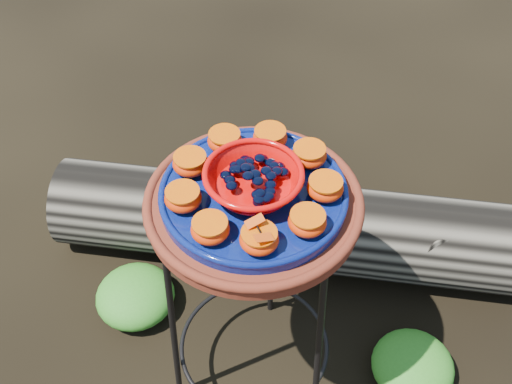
% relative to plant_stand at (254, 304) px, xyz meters
% --- Properties ---
extents(ground, '(60.00, 60.00, 0.00)m').
position_rel_plant_stand_xyz_m(ground, '(0.00, 0.00, -0.35)').
color(ground, black).
extents(plant_stand, '(0.44, 0.44, 0.70)m').
position_rel_plant_stand_xyz_m(plant_stand, '(0.00, 0.00, 0.00)').
color(plant_stand, black).
rests_on(plant_stand, ground).
extents(terracotta_saucer, '(0.45, 0.45, 0.04)m').
position_rel_plant_stand_xyz_m(terracotta_saucer, '(0.00, 0.00, 0.37)').
color(terracotta_saucer, maroon).
rests_on(terracotta_saucer, plant_stand).
extents(cobalt_plate, '(0.38, 0.38, 0.03)m').
position_rel_plant_stand_xyz_m(cobalt_plate, '(0.00, 0.00, 0.40)').
color(cobalt_plate, '#000549').
rests_on(cobalt_plate, terracotta_saucer).
extents(red_bowl, '(0.19, 0.19, 0.05)m').
position_rel_plant_stand_xyz_m(red_bowl, '(0.00, 0.00, 0.44)').
color(red_bowl, red).
rests_on(red_bowl, cobalt_plate).
extents(glass_gems, '(0.15, 0.15, 0.03)m').
position_rel_plant_stand_xyz_m(glass_gems, '(0.00, 0.00, 0.48)').
color(glass_gems, black).
rests_on(glass_gems, red_bowl).
extents(orange_half_0, '(0.07, 0.07, 0.04)m').
position_rel_plant_stand_xyz_m(orange_half_0, '(0.04, -0.14, 0.43)').
color(orange_half_0, red).
rests_on(orange_half_0, cobalt_plate).
extents(orange_half_1, '(0.07, 0.07, 0.04)m').
position_rel_plant_stand_xyz_m(orange_half_1, '(0.12, -0.08, 0.43)').
color(orange_half_1, red).
rests_on(orange_half_1, cobalt_plate).
extents(orange_half_2, '(0.07, 0.07, 0.04)m').
position_rel_plant_stand_xyz_m(orange_half_2, '(0.14, 0.02, 0.43)').
color(orange_half_2, red).
rests_on(orange_half_2, cobalt_plate).
extents(orange_half_3, '(0.07, 0.07, 0.04)m').
position_rel_plant_stand_xyz_m(orange_half_3, '(0.10, 0.11, 0.43)').
color(orange_half_3, red).
rests_on(orange_half_3, cobalt_plate).
extents(orange_half_4, '(0.07, 0.07, 0.04)m').
position_rel_plant_stand_xyz_m(orange_half_4, '(0.00, 0.14, 0.43)').
color(orange_half_4, red).
rests_on(orange_half_4, cobalt_plate).
extents(orange_half_5, '(0.07, 0.07, 0.04)m').
position_rel_plant_stand_xyz_m(orange_half_5, '(-0.09, 0.11, 0.43)').
color(orange_half_5, red).
rests_on(orange_half_5, cobalt_plate).
extents(orange_half_6, '(0.07, 0.07, 0.04)m').
position_rel_plant_stand_xyz_m(orange_half_6, '(-0.14, 0.03, 0.43)').
color(orange_half_6, red).
rests_on(orange_half_6, cobalt_plate).
extents(orange_half_7, '(0.07, 0.07, 0.04)m').
position_rel_plant_stand_xyz_m(orange_half_7, '(-0.13, -0.07, 0.43)').
color(orange_half_7, red).
rests_on(orange_half_7, cobalt_plate).
extents(orange_half_8, '(0.07, 0.07, 0.04)m').
position_rel_plant_stand_xyz_m(orange_half_8, '(-0.05, -0.13, 0.43)').
color(orange_half_8, red).
rests_on(orange_half_8, cobalt_plate).
extents(butterfly, '(0.09, 0.08, 0.01)m').
position_rel_plant_stand_xyz_m(butterfly, '(0.04, -0.14, 0.46)').
color(butterfly, '#D6450B').
rests_on(butterfly, orange_half_0).
extents(driftwood_log, '(1.54, 0.52, 0.28)m').
position_rel_plant_stand_xyz_m(driftwood_log, '(0.01, 0.45, -0.21)').
color(driftwood_log, black).
rests_on(driftwood_log, ground).
extents(foliage_left, '(0.24, 0.24, 0.12)m').
position_rel_plant_stand_xyz_m(foliage_left, '(-0.41, 0.13, -0.29)').
color(foliage_left, '#2C711C').
rests_on(foliage_left, ground).
extents(foliage_right, '(0.23, 0.23, 0.12)m').
position_rel_plant_stand_xyz_m(foliage_right, '(0.44, 0.09, -0.29)').
color(foliage_right, '#2C711C').
rests_on(foliage_right, ground).
extents(foliage_back, '(0.33, 0.33, 0.17)m').
position_rel_plant_stand_xyz_m(foliage_back, '(-0.24, 0.45, -0.27)').
color(foliage_back, '#2C711C').
rests_on(foliage_back, ground).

